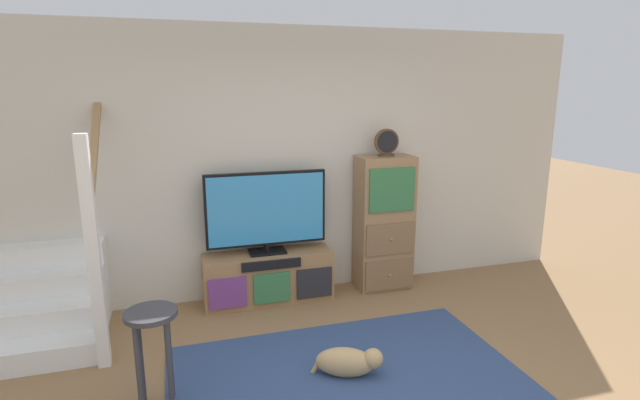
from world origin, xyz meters
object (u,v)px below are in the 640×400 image
Objects in this scene: media_console at (268,277)px; television at (266,211)px; desk_clock at (387,143)px; side_cabinet at (384,223)px; bar_stool_near at (153,337)px; dog at (349,362)px.

television is (0.00, 0.02, 0.69)m from media_console.
desk_clock reaches higher than media_console.
side_cabinet reaches higher than media_console.
side_cabinet is (1.25, -0.01, -0.23)m from television.
dog is (1.36, -0.02, -0.41)m from bar_stool_near.
bar_stool_near is (-2.29, -1.47, -0.18)m from side_cabinet.
side_cabinet is (1.25, 0.01, 0.46)m from media_console.
dog is (0.32, -1.48, -0.14)m from media_console.
dog is at bearing -122.13° from desk_clock.
desk_clock is (1.25, -0.00, 1.31)m from media_console.
desk_clock reaches higher than television.
desk_clock is 2.91m from bar_stool_near.
media_console reaches higher than dog.
media_console is 1.33m from side_cabinet.
media_console is 1.82m from bar_stool_near.
dog is (-0.93, -1.49, -0.59)m from side_cabinet.
television is 1.27m from side_cabinet.
side_cabinet reaches higher than dog.
dog is at bearing -122.03° from side_cabinet.
desk_clock reaches higher than side_cabinet.
television is 1.40m from desk_clock.
television reaches higher than media_console.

